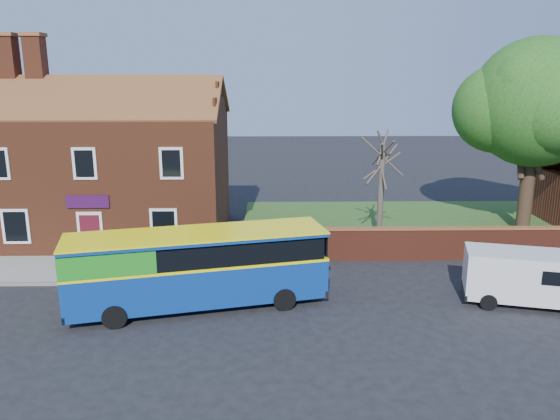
{
  "coord_description": "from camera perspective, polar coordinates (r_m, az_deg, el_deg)",
  "views": [
    {
      "loc": [
        1.61,
        -17.58,
        8.63
      ],
      "look_at": [
        1.99,
        5.0,
        2.97
      ],
      "focal_mm": 35.0,
      "sensor_mm": 36.0,
      "label": 1
    }
  ],
  "objects": [
    {
      "name": "boundary_wall",
      "position": [
        28.2,
        22.94,
        -3.18
      ],
      "size": [
        22.0,
        0.38,
        1.6
      ],
      "color": "maroon",
      "rests_on": "ground"
    },
    {
      "name": "pavement",
      "position": [
        26.31,
        -20.12,
        -5.85
      ],
      "size": [
        18.0,
        3.5,
        0.12
      ],
      "primitive_type": "cube",
      "color": "gray",
      "rests_on": "ground"
    },
    {
      "name": "ground",
      "position": [
        19.65,
        -5.69,
        -12.06
      ],
      "size": [
        120.0,
        120.0,
        0.0
      ],
      "primitive_type": "plane",
      "color": "black",
      "rests_on": "ground"
    },
    {
      "name": "van_near",
      "position": [
        22.95,
        24.67,
        -6.29
      ],
      "size": [
        5.03,
        3.02,
        2.07
      ],
      "rotation": [
        0.0,
        0.0,
        -0.26
      ],
      "color": "silver",
      "rests_on": "ground"
    },
    {
      "name": "large_tree",
      "position": [
        32.72,
        25.15,
        9.77
      ],
      "size": [
        8.67,
        6.86,
        10.58
      ],
      "color": "black",
      "rests_on": "ground"
    },
    {
      "name": "shop_building",
      "position": [
        30.78,
        -17.27,
        3.67
      ],
      "size": [
        12.3,
        8.13,
        10.5
      ],
      "color": "brown",
      "rests_on": "ground"
    },
    {
      "name": "grass_strip",
      "position": [
        33.75,
        18.8,
        -1.49
      ],
      "size": [
        26.0,
        12.0,
        0.04
      ],
      "primitive_type": "cube",
      "color": "#426B28",
      "rests_on": "ground"
    },
    {
      "name": "kerb",
      "position": [
        24.76,
        -21.42,
        -7.18
      ],
      "size": [
        18.0,
        0.15,
        0.14
      ],
      "primitive_type": "cube",
      "color": "slate",
      "rests_on": "ground"
    },
    {
      "name": "bare_tree",
      "position": [
        28.0,
        10.49,
        2.02
      ],
      "size": [
        2.12,
        2.52,
        5.65
      ],
      "color": "#4C4238",
      "rests_on": "ground"
    },
    {
      "name": "bus",
      "position": [
        20.74,
        -9.43,
        -5.77
      ],
      "size": [
        9.88,
        4.58,
        2.92
      ],
      "rotation": [
        0.0,
        0.0,
        0.23
      ],
      "color": "navy",
      "rests_on": "ground"
    }
  ]
}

